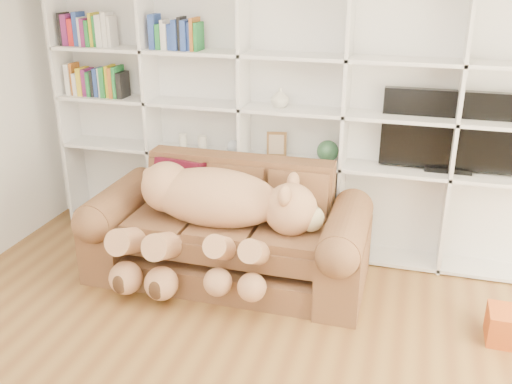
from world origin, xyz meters
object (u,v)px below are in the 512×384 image
(tv, at_px, (453,132))
(sofa, at_px, (229,236))
(teddy_bear, at_px, (212,212))
(gift_box, at_px, (509,326))

(tv, bearing_deg, sofa, -157.74)
(teddy_bear, height_order, tv, tv)
(sofa, xyz_separation_m, gift_box, (2.16, -0.34, -0.24))
(tv, bearing_deg, teddy_bear, -153.36)
(gift_box, height_order, tv, tv)
(sofa, xyz_separation_m, teddy_bear, (-0.07, -0.19, 0.29))
(teddy_bear, distance_m, tv, 2.04)
(gift_box, relative_size, tv, 0.26)
(sofa, height_order, gift_box, sofa)
(teddy_bear, relative_size, gift_box, 5.45)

